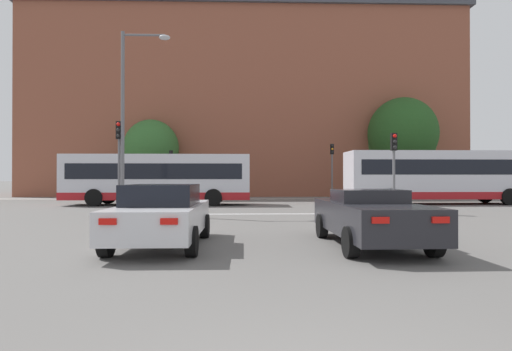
% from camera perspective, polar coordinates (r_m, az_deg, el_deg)
% --- Properties ---
extents(stop_line_strip, '(9.36, 0.30, 0.01)m').
position_cam_1_polar(stop_line_strip, '(18.01, 0.32, -5.51)').
color(stop_line_strip, silver).
rests_on(stop_line_strip, ground_plane).
extents(far_pavement, '(70.40, 2.50, 0.01)m').
position_cam_1_polar(far_pavement, '(31.30, -0.55, -3.32)').
color(far_pavement, gray).
rests_on(far_pavement, ground_plane).
extents(brick_civic_building, '(40.27, 15.23, 25.42)m').
position_cam_1_polar(brick_civic_building, '(42.36, -1.79, 10.15)').
color(brick_civic_building, brown).
rests_on(brick_civic_building, ground_plane).
extents(car_saloon_left, '(1.97, 4.27, 1.47)m').
position_cam_1_polar(car_saloon_left, '(9.76, -13.22, -5.45)').
color(car_saloon_left, silver).
rests_on(car_saloon_left, ground_plane).
extents(car_roadster_right, '(2.00, 4.51, 1.35)m').
position_cam_1_polar(car_roadster_right, '(9.93, 15.95, -5.63)').
color(car_roadster_right, '#232328').
rests_on(car_roadster_right, ground_plane).
extents(bus_crossing_lead, '(10.96, 2.64, 3.01)m').
position_cam_1_polar(bus_crossing_lead, '(24.69, -13.76, -0.37)').
color(bus_crossing_lead, silver).
rests_on(bus_crossing_lead, ground_plane).
extents(bus_crossing_trailing, '(11.60, 2.68, 3.28)m').
position_cam_1_polar(bus_crossing_trailing, '(27.43, 24.81, -0.03)').
color(bus_crossing_trailing, silver).
rests_on(bus_crossing_trailing, ground_plane).
extents(traffic_light_far_right, '(0.26, 0.31, 4.25)m').
position_cam_1_polar(traffic_light_far_right, '(31.34, 10.82, 1.90)').
color(traffic_light_far_right, slate).
rests_on(traffic_light_far_right, ground_plane).
extents(traffic_light_near_right, '(0.26, 0.31, 3.68)m').
position_cam_1_polar(traffic_light_near_right, '(19.32, 19.11, 2.27)').
color(traffic_light_near_right, slate).
rests_on(traffic_light_near_right, ground_plane).
extents(traffic_light_far_left, '(0.26, 0.31, 3.73)m').
position_cam_1_polar(traffic_light_far_left, '(31.19, -12.05, 1.32)').
color(traffic_light_far_left, slate).
rests_on(traffic_light_far_left, ground_plane).
extents(traffic_light_near_left, '(0.26, 0.31, 4.17)m').
position_cam_1_polar(traffic_light_near_left, '(18.99, -18.97, 3.24)').
color(traffic_light_near_left, slate).
rests_on(traffic_light_near_left, ground_plane).
extents(street_lamp_junction, '(2.19, 0.36, 8.18)m').
position_cam_1_polar(street_lamp_junction, '(18.95, -17.52, 9.70)').
color(street_lamp_junction, slate).
rests_on(street_lamp_junction, ground_plane).
extents(pedestrian_waiting, '(0.27, 0.43, 1.60)m').
position_cam_1_polar(pedestrian_waiting, '(32.19, -11.08, -1.59)').
color(pedestrian_waiting, brown).
rests_on(pedestrian_waiting, ground_plane).
extents(tree_by_building, '(4.52, 4.52, 6.47)m').
position_cam_1_polar(tree_by_building, '(34.23, -14.72, 3.78)').
color(tree_by_building, '#4C3823').
rests_on(tree_by_building, ground_plane).
extents(tree_kerbside, '(5.75, 5.75, 7.78)m').
position_cam_1_polar(tree_kerbside, '(37.04, 20.00, 4.51)').
color(tree_kerbside, '#4C3823').
rests_on(tree_kerbside, ground_plane).
extents(tree_distant, '(5.72, 5.72, 8.40)m').
position_cam_1_polar(tree_distant, '(35.95, 20.20, 5.67)').
color(tree_distant, '#4C3823').
rests_on(tree_distant, ground_plane).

